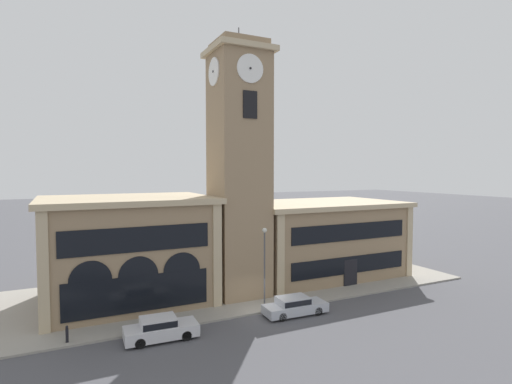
% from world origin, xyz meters
% --- Properties ---
extents(ground_plane, '(300.00, 300.00, 0.00)m').
position_xyz_m(ground_plane, '(0.00, 0.00, 0.00)').
color(ground_plane, '#4C4C51').
extents(sidewalk_kerb, '(44.32, 14.64, 0.15)m').
position_xyz_m(sidewalk_kerb, '(0.00, 7.32, 0.07)').
color(sidewalk_kerb, gray).
rests_on(sidewalk_kerb, ground_plane).
extents(clock_tower, '(5.09, 5.09, 22.86)m').
position_xyz_m(clock_tower, '(-0.00, 4.91, 10.88)').
color(clock_tower, '#937A5B').
rests_on(clock_tower, ground_plane).
extents(town_hall_left_wing, '(13.47, 10.62, 8.68)m').
position_xyz_m(town_hall_left_wing, '(-8.88, 7.64, 4.36)').
color(town_hall_left_wing, '#937A5B').
rests_on(town_hall_left_wing, ground_plane).
extents(town_hall_right_wing, '(16.36, 10.62, 7.62)m').
position_xyz_m(town_hall_right_wing, '(10.33, 7.65, 3.83)').
color(town_hall_right_wing, '#937A5B').
rests_on(town_hall_right_wing, ground_plane).
extents(parked_car_near, '(4.70, 2.08, 1.45)m').
position_xyz_m(parked_car_near, '(-8.22, -1.24, 0.76)').
color(parked_car_near, silver).
rests_on(parked_car_near, ground_plane).
extents(parked_car_mid, '(4.93, 2.04, 1.37)m').
position_xyz_m(parked_car_mid, '(1.83, -1.24, 0.72)').
color(parked_car_mid, '#B2B7C1').
rests_on(parked_car_mid, ground_plane).
extents(street_lamp, '(0.36, 0.36, 6.30)m').
position_xyz_m(street_lamp, '(0.23, 0.59, 4.23)').
color(street_lamp, '#4C4C51').
rests_on(street_lamp, sidewalk_kerb).
extents(bollard, '(0.18, 0.18, 1.06)m').
position_xyz_m(bollard, '(-13.61, 0.55, 0.67)').
color(bollard, black).
rests_on(bollard, sidewalk_kerb).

